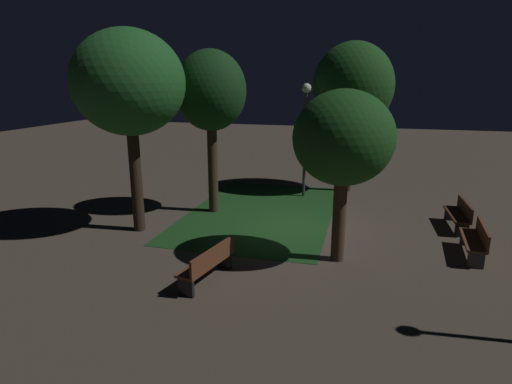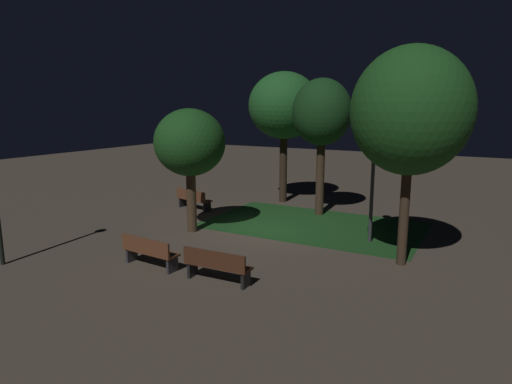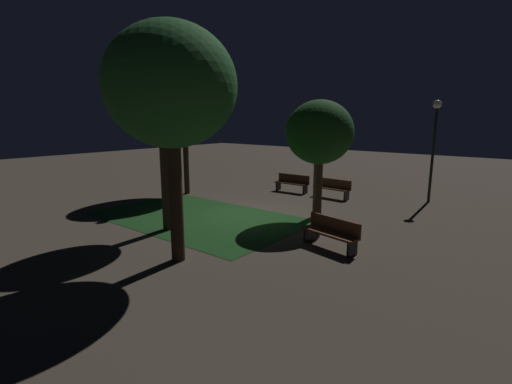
# 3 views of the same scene
# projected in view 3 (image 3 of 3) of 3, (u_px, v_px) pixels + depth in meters

# --- Properties ---
(ground_plane) EXTENTS (60.00, 60.00, 0.00)m
(ground_plane) POSITION_uv_depth(u_px,v_px,m) (246.00, 215.00, 14.41)
(ground_plane) COLOR #473D33
(grass_lawn) EXTENTS (7.98, 4.93, 0.01)m
(grass_lawn) POSITION_uv_depth(u_px,v_px,m) (198.00, 217.00, 14.06)
(grass_lawn) COLOR #194219
(grass_lawn) RESTS_ON ground
(bench_corner) EXTENTS (1.83, 0.61, 0.88)m
(bench_corner) POSITION_uv_depth(u_px,v_px,m) (332.00, 188.00, 17.47)
(bench_corner) COLOR brown
(bench_corner) RESTS_ON ground
(bench_lawn_edge) EXTENTS (1.81, 0.54, 0.88)m
(bench_lawn_edge) POSITION_uv_depth(u_px,v_px,m) (292.00, 182.00, 18.85)
(bench_lawn_edge) COLOR #422314
(bench_lawn_edge) RESTS_ON ground
(bench_front_right) EXTENTS (1.86, 0.85, 0.88)m
(bench_front_right) POSITION_uv_depth(u_px,v_px,m) (331.00, 232.00, 10.68)
(bench_front_right) COLOR brown
(bench_front_right) RESTS_ON ground
(tree_back_left) EXTENTS (3.21, 3.21, 6.04)m
(tree_back_left) POSITION_uv_depth(u_px,v_px,m) (184.00, 106.00, 17.66)
(tree_back_left) COLOR #38281C
(tree_back_left) RESTS_ON ground
(tree_left_canopy) EXTENTS (2.38, 2.38, 5.56)m
(tree_left_canopy) POSITION_uv_depth(u_px,v_px,m) (162.00, 104.00, 11.72)
(tree_left_canopy) COLOR #38281C
(tree_left_canopy) RESTS_ON ground
(tree_lawn_side) EXTENTS (2.49, 2.49, 4.38)m
(tree_lawn_side) POSITION_uv_depth(u_px,v_px,m) (319.00, 133.00, 13.53)
(tree_lawn_side) COLOR #423021
(tree_lawn_side) RESTS_ON ground
(tree_near_wall) EXTENTS (3.24, 3.24, 6.00)m
(tree_near_wall) POSITION_uv_depth(u_px,v_px,m) (171.00, 87.00, 8.97)
(tree_near_wall) COLOR #2D2116
(tree_near_wall) RESTS_ON ground
(lamp_post_plaza_east) EXTENTS (0.36, 0.36, 4.47)m
(lamp_post_plaza_east) POSITION_uv_depth(u_px,v_px,m) (435.00, 134.00, 16.02)
(lamp_post_plaza_east) COLOR black
(lamp_post_plaza_east) RESTS_ON ground
(lamp_post_near_wall) EXTENTS (0.36, 0.36, 4.44)m
(lamp_post_near_wall) POSITION_uv_depth(u_px,v_px,m) (176.00, 134.00, 15.82)
(lamp_post_near_wall) COLOR #333338
(lamp_post_near_wall) RESTS_ON ground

